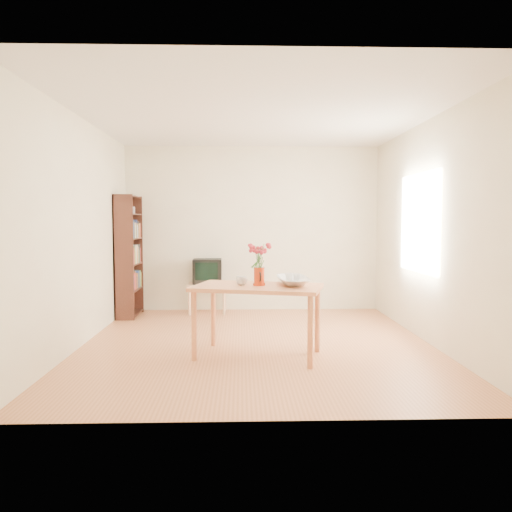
{
  "coord_description": "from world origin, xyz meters",
  "views": [
    {
      "loc": [
        -0.18,
        -5.7,
        1.42
      ],
      "look_at": [
        0.0,
        0.3,
        1.0
      ],
      "focal_mm": 35.0,
      "sensor_mm": 36.0,
      "label": 1
    }
  ],
  "objects_px": {
    "pitcher": "(259,277)",
    "mug": "(242,281)",
    "table": "(258,294)",
    "bowl": "(293,263)",
    "television": "(207,271)"
  },
  "relations": [
    {
      "from": "television",
      "to": "mug",
      "type": "bearing_deg",
      "value": -79.9
    },
    {
      "from": "pitcher",
      "to": "mug",
      "type": "relative_size",
      "value": 1.77
    },
    {
      "from": "table",
      "to": "television",
      "type": "relative_size",
      "value": 3.25
    },
    {
      "from": "table",
      "to": "mug",
      "type": "height_order",
      "value": "mug"
    },
    {
      "from": "table",
      "to": "bowl",
      "type": "relative_size",
      "value": 3.02
    },
    {
      "from": "pitcher",
      "to": "mug",
      "type": "height_order",
      "value": "pitcher"
    },
    {
      "from": "pitcher",
      "to": "bowl",
      "type": "bearing_deg",
      "value": 8.52
    },
    {
      "from": "pitcher",
      "to": "mug",
      "type": "bearing_deg",
      "value": 167.52
    },
    {
      "from": "bowl",
      "to": "television",
      "type": "relative_size",
      "value": 1.08
    },
    {
      "from": "pitcher",
      "to": "bowl",
      "type": "xyz_separation_m",
      "value": [
        0.36,
        0.09,
        0.14
      ]
    },
    {
      "from": "pitcher",
      "to": "table",
      "type": "bearing_deg",
      "value": -161.98
    },
    {
      "from": "mug",
      "to": "television",
      "type": "relative_size",
      "value": 0.26
    },
    {
      "from": "pitcher",
      "to": "mug",
      "type": "xyz_separation_m",
      "value": [
        -0.18,
        0.02,
        -0.04
      ]
    },
    {
      "from": "table",
      "to": "pitcher",
      "type": "height_order",
      "value": "pitcher"
    },
    {
      "from": "table",
      "to": "mug",
      "type": "distance_m",
      "value": 0.22
    }
  ]
}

